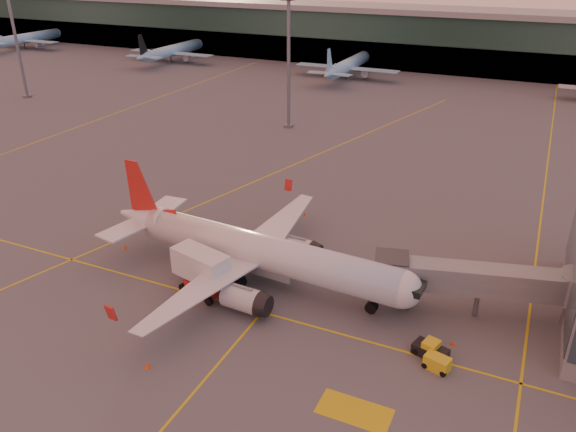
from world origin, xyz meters
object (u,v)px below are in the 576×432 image
at_px(main_airplane, 256,252).
at_px(catering_truck, 201,270).
at_px(pushback_tug, 430,350).
at_px(gpu_cart, 437,363).

bearing_deg(main_airplane, catering_truck, -129.67).
distance_m(main_airplane, pushback_tug, 21.23).
xyz_separation_m(catering_truck, pushback_tug, (24.64, -0.27, -2.17)).
relative_size(gpu_cart, pushback_tug, 0.73).
distance_m(main_airplane, catering_truck, 6.21).
xyz_separation_m(main_airplane, gpu_cart, (21.37, -6.32, -3.09)).
height_order(catering_truck, pushback_tug, catering_truck).
height_order(main_airplane, gpu_cart, main_airplane).
bearing_deg(main_airplane, pushback_tug, -9.85).
distance_m(catering_truck, gpu_cart, 25.71).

